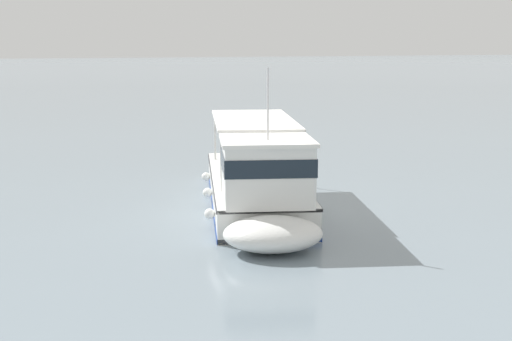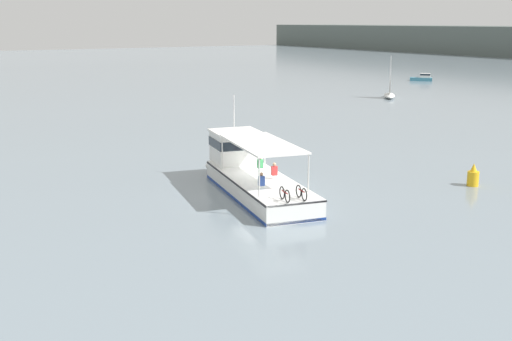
{
  "view_description": "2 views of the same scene",
  "coord_description": "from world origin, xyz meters",
  "px_view_note": "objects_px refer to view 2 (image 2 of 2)",
  "views": [
    {
      "loc": [
        -24.18,
        6.63,
        6.22
      ],
      "look_at": [
        0.57,
        -0.55,
        1.4
      ],
      "focal_mm": 50.09,
      "sensor_mm": 36.0,
      "label": 1
    },
    {
      "loc": [
        31.43,
        -18.86,
        9.8
      ],
      "look_at": [
        0.57,
        -0.55,
        1.4
      ],
      "focal_mm": 44.94,
      "sensor_mm": 36.0,
      "label": 2
    }
  ],
  "objects_px": {
    "motorboat_horizon_west": "(423,78)",
    "sailboat_near_port": "(389,94)",
    "channel_buoy": "(473,177)",
    "ferry_main": "(250,173)"
  },
  "relations": [
    {
      "from": "motorboat_horizon_west",
      "to": "channel_buoy",
      "type": "xyz_separation_m",
      "value": [
        52.67,
        -48.36,
        0.02
      ]
    },
    {
      "from": "sailboat_near_port",
      "to": "channel_buoy",
      "type": "bearing_deg",
      "value": -35.96
    },
    {
      "from": "motorboat_horizon_west",
      "to": "sailboat_near_port",
      "type": "height_order",
      "value": "sailboat_near_port"
    },
    {
      "from": "ferry_main",
      "to": "channel_buoy",
      "type": "height_order",
      "value": "ferry_main"
    },
    {
      "from": "ferry_main",
      "to": "motorboat_horizon_west",
      "type": "relative_size",
      "value": 3.71
    },
    {
      "from": "motorboat_horizon_west",
      "to": "sailboat_near_port",
      "type": "relative_size",
      "value": 0.65
    },
    {
      "from": "channel_buoy",
      "to": "ferry_main",
      "type": "bearing_deg",
      "value": -116.74
    },
    {
      "from": "sailboat_near_port",
      "to": "ferry_main",
      "type": "bearing_deg",
      "value": -51.52
    },
    {
      "from": "motorboat_horizon_west",
      "to": "channel_buoy",
      "type": "relative_size",
      "value": 2.51
    },
    {
      "from": "sailboat_near_port",
      "to": "channel_buoy",
      "type": "xyz_separation_m",
      "value": [
        37.21,
        -26.99,
        0.03
      ]
    }
  ]
}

